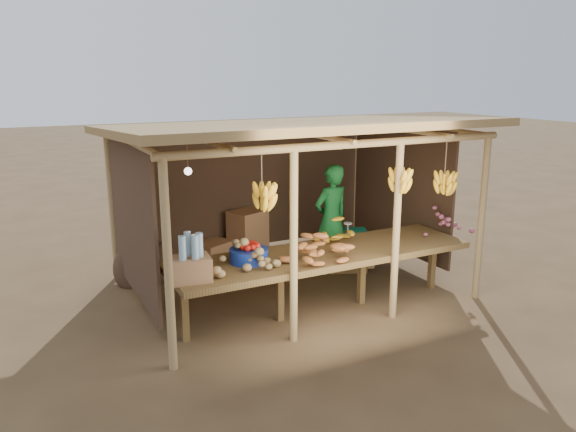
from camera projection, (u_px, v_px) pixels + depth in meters
name	position (u px, v px, depth m)	size (l,w,h in m)	color
ground	(288.00, 287.00, 8.02)	(60.00, 60.00, 0.00)	brown
stall_structure	(294.00, 155.00, 7.47)	(4.70, 3.50, 2.43)	#A58455
counter	(323.00, 256.00, 7.02)	(3.90, 1.05, 0.80)	brown
potato_heap	(237.00, 253.00, 6.37)	(0.89, 0.54, 0.36)	#94794C
sweet_potato_heap	(319.00, 246.00, 6.64)	(0.93, 0.56, 0.36)	#A15A29
onion_heap	(441.00, 221.00, 7.79)	(0.80, 0.48, 0.36)	#A55065
banana_pile	(339.00, 229.00, 7.39)	(0.51, 0.31, 0.34)	gold
tomato_basin	(249.00, 254.00, 6.61)	(0.46, 0.46, 0.24)	navy
bottle_box	(190.00, 262.00, 5.98)	(0.46, 0.38, 0.53)	#996A44
vendor	(331.00, 219.00, 8.45)	(0.61, 0.40, 1.67)	#186C2C
tarp_crate	(346.00, 249.00, 8.71)	(0.82, 0.78, 0.78)	brown
carton_stack	(236.00, 243.00, 8.83)	(1.25, 0.61, 0.86)	#996A44
burlap_sacks	(146.00, 263.00, 8.15)	(0.93, 0.49, 0.66)	#463020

